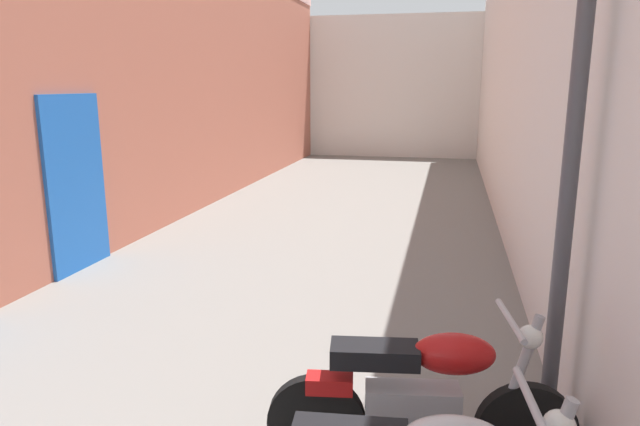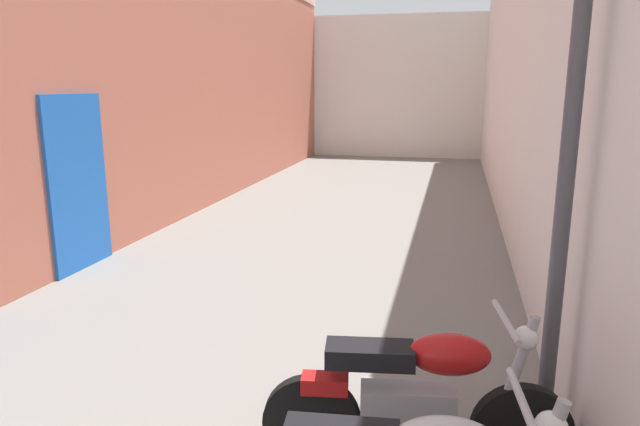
% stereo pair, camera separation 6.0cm
% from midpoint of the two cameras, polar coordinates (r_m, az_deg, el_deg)
% --- Properties ---
extents(ground_plane, '(36.22, 36.22, 0.00)m').
position_cam_midpoint_polar(ground_plane, '(7.09, -2.69, -6.24)').
color(ground_plane, slate).
extents(building_right, '(0.45, 20.22, 5.29)m').
position_cam_midpoint_polar(building_right, '(8.50, 21.02, 14.24)').
color(building_right, silver).
rests_on(building_right, ground).
extents(building_far_end, '(8.41, 2.00, 4.46)m').
position_cam_midpoint_polar(building_far_end, '(19.64, 8.11, 12.43)').
color(building_far_end, silver).
rests_on(building_far_end, ground).
extents(motorcycle_fifth, '(1.84, 0.58, 1.04)m').
position_cam_midpoint_polar(motorcycle_fifth, '(3.59, 10.31, -17.69)').
color(motorcycle_fifth, black).
rests_on(motorcycle_fifth, ground).
extents(street_lamp, '(0.79, 0.18, 4.32)m').
position_cam_midpoint_polar(street_lamp, '(3.63, 23.54, 15.55)').
color(street_lamp, '#47474C').
rests_on(street_lamp, ground).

